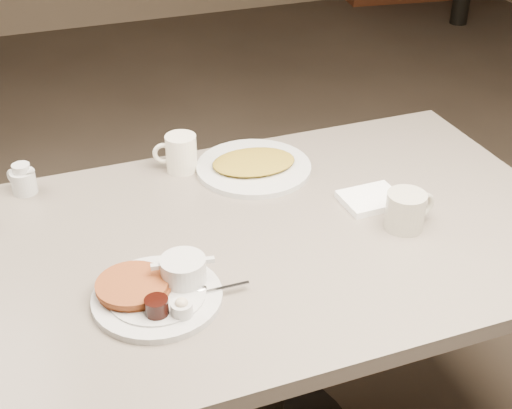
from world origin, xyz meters
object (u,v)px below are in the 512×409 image
object	(u,v)px
diner_table	(259,291)
coffee_mug_far	(180,153)
coffee_mug_near	(407,210)
creamer_right	(23,180)
main_plate	(159,289)
hash_plate	(254,166)

from	to	relation	value
diner_table	coffee_mug_far	bearing A→B (deg)	103.57
diner_table	coffee_mug_far	world-z (taller)	coffee_mug_far
coffee_mug_near	creamer_right	world-z (taller)	coffee_mug_near
coffee_mug_near	coffee_mug_far	size ratio (longest dim) A/B	1.08
main_plate	hash_plate	xyz separation A→B (m)	(0.37, 0.43, -0.01)
coffee_mug_far	creamer_right	size ratio (longest dim) A/B	1.48
coffee_mug_far	creamer_right	world-z (taller)	coffee_mug_far
creamer_right	hash_plate	size ratio (longest dim) A/B	0.26
main_plate	coffee_mug_far	bearing A→B (deg)	69.74
diner_table	coffee_mug_far	distance (m)	0.43
diner_table	coffee_mug_near	bearing A→B (deg)	-15.20
diner_table	main_plate	size ratio (longest dim) A/B	4.43
coffee_mug_far	hash_plate	size ratio (longest dim) A/B	0.38
main_plate	coffee_mug_near	world-z (taller)	coffee_mug_near
diner_table	main_plate	world-z (taller)	main_plate
hash_plate	coffee_mug_far	bearing A→B (deg)	158.61
main_plate	creamer_right	bearing A→B (deg)	112.56
diner_table	creamer_right	xyz separation A→B (m)	(-0.49, 0.39, 0.21)
coffee_mug_far	coffee_mug_near	bearing A→B (deg)	-47.02
main_plate	coffee_mug_near	bearing A→B (deg)	4.67
diner_table	coffee_mug_near	world-z (taller)	coffee_mug_near
hash_plate	coffee_mug_near	bearing A→B (deg)	-57.88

